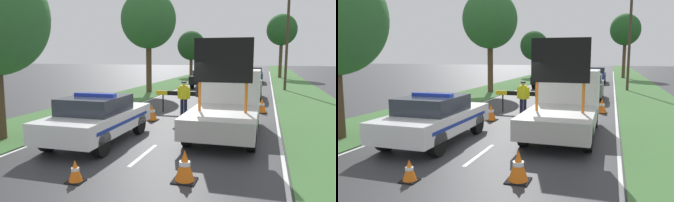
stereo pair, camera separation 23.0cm
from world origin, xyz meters
TOP-DOWN VIEW (x-y plane):
  - ground_plane at (0.00, 0.00)m, footprint 160.00×160.00m
  - lane_markings at (0.00, 17.06)m, footprint 7.40×63.41m
  - grass_verge_left at (-5.53, 20.00)m, footprint 3.57×120.00m
  - grass_verge_right at (5.53, 20.00)m, footprint 3.57×120.00m
  - police_car at (-1.87, -0.57)m, footprint 1.91×4.50m
  - work_truck at (1.87, 2.07)m, footprint 2.12×5.32m
  - road_barrier at (-0.24, 5.36)m, footprint 3.37×0.08m
  - police_officer at (-0.33, 4.42)m, footprint 0.57×0.36m
  - pedestrian_civilian at (0.42, 4.80)m, footprint 0.60×0.38m
  - traffic_cone_near_police at (-0.71, -3.69)m, footprint 0.36×0.36m
  - traffic_cone_centre_front at (0.09, 1.95)m, footprint 0.35×0.35m
  - traffic_cone_near_truck at (1.53, -2.98)m, footprint 0.51×0.51m
  - traffic_cone_behind_barrier at (-1.38, 3.13)m, footprint 0.50×0.50m
  - traffic_cone_lane_edge at (3.00, 6.38)m, footprint 0.52×0.52m
  - queued_car_suv_grey at (2.00, 11.38)m, footprint 1.83×4.11m
  - queued_car_sedan_black at (-1.87, 17.95)m, footprint 1.85×4.01m
  - queued_car_hatch_blue at (1.87, 24.09)m, footprint 1.94×4.59m
  - roadside_tree_near_left at (4.72, 32.03)m, footprint 3.49×3.49m
  - roadside_tree_near_right at (-5.91, 30.66)m, footprint 3.42×3.42m
  - roadside_tree_mid_right at (-5.08, 12.98)m, footprint 3.95×3.95m
  - utility_pole at (4.57, 17.23)m, footprint 1.20×0.20m

SIDE VIEW (x-z plane):
  - ground_plane at x=0.00m, z-range 0.00..0.00m
  - lane_markings at x=0.00m, z-range 0.00..0.01m
  - grass_verge_left at x=-5.53m, z-range 0.00..0.03m
  - grass_verge_right at x=5.53m, z-range 0.00..0.03m
  - traffic_cone_centre_front at x=0.09m, z-range 0.00..0.49m
  - traffic_cone_near_police at x=-0.71m, z-range 0.00..0.50m
  - traffic_cone_behind_barrier at x=-1.38m, z-range 0.00..0.69m
  - traffic_cone_near_truck at x=1.53m, z-range 0.00..0.70m
  - traffic_cone_lane_edge at x=3.00m, z-range 0.00..0.71m
  - police_car at x=-1.87m, z-range -0.01..1.55m
  - queued_car_sedan_black at x=-1.87m, z-range 0.04..1.51m
  - queued_car_hatch_blue at x=1.87m, z-range 0.02..1.56m
  - queued_car_suv_grey at x=2.00m, z-range 0.03..1.59m
  - road_barrier at x=-0.24m, z-range 0.34..1.36m
  - police_officer at x=-0.33m, z-range 0.15..1.74m
  - pedestrian_civilian at x=0.42m, z-range 0.15..1.82m
  - work_truck at x=1.87m, z-range -0.55..2.68m
  - roadside_tree_near_right at x=-5.91m, z-range 1.03..6.72m
  - utility_pole at x=4.57m, z-range 0.12..9.11m
  - roadside_tree_mid_right at x=-5.08m, z-range 1.56..8.89m
  - roadside_tree_near_left at x=4.72m, z-range 1.88..9.42m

